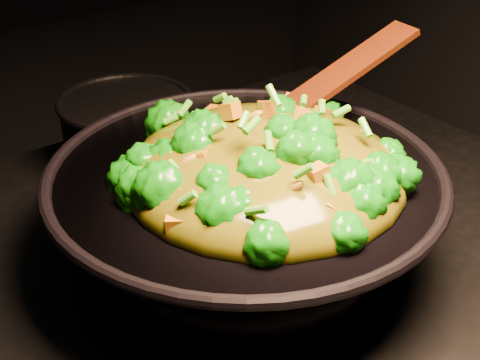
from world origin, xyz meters
TOP-DOWN VIEW (x-y plane):
  - wok at (0.09, 0.02)m, footprint 0.56×0.56m
  - stir_fry at (0.10, -0.00)m, footprint 0.37×0.37m
  - spatula at (0.24, 0.06)m, footprint 0.28×0.08m
  - back_pot at (0.10, 0.32)m, footprint 0.25×0.25m

SIDE VIEW (x-z plane):
  - back_pot at x=0.10m, z-range 0.90..1.01m
  - wok at x=0.09m, z-range 0.90..1.02m
  - spatula at x=0.24m, z-range 1.01..1.13m
  - stir_fry at x=0.10m, z-range 1.02..1.13m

